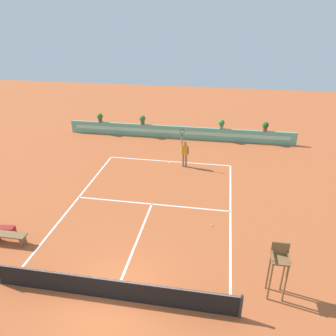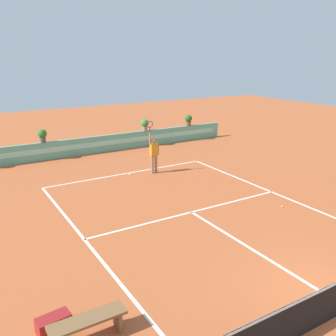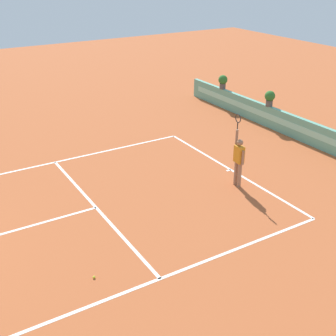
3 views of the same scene
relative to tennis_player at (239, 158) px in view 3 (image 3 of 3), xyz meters
name	(u,v)px [view 3 (image 3 of 3)]	position (x,y,z in m)	size (l,w,h in m)	color
ground_plane	(84,211)	(-1.12, -5.28, -1.05)	(60.00, 60.00, 0.00)	#B2562D
court_lines	(105,205)	(-1.12, -4.56, -1.05)	(8.32, 11.94, 0.01)	white
back_wall_barrier	(316,135)	(-1.12, 5.11, -0.55)	(18.00, 0.21, 1.00)	#60A88E
tennis_player	(239,158)	(0.00, 0.00, 0.00)	(0.62, 0.24, 2.58)	#9E7051
tennis_ball_near_baseline	(94,277)	(2.11, -6.29, -1.02)	(0.07, 0.07, 0.07)	#CCE033
potted_plant_left	(270,97)	(-4.04, 5.11, 0.36)	(0.48, 0.48, 0.72)	#514C47
potted_plant_far_left	(223,81)	(-7.60, 5.11, 0.36)	(0.48, 0.48, 0.72)	#514C47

